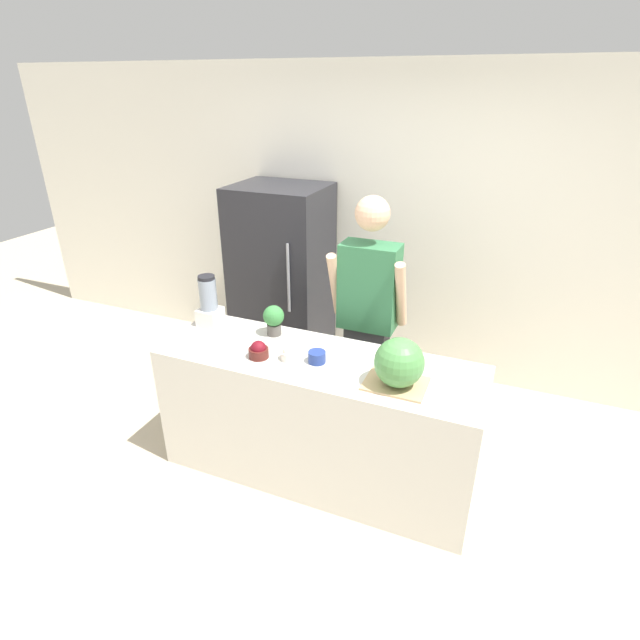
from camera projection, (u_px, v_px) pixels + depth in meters
name	position (u px, v px, depth m)	size (l,w,h in m)	color
ground_plane	(298.00, 503.00, 3.18)	(14.00, 14.00, 0.00)	beige
wall_back	(393.00, 228.00, 4.27)	(8.00, 0.06, 2.60)	white
counter_island	(318.00, 418.00, 3.26)	(2.04, 0.65, 0.89)	beige
refrigerator	(282.00, 280.00, 4.46)	(0.78, 0.69, 1.66)	#232328
person	(368.00, 317.00, 3.53)	(0.54, 0.28, 1.78)	#333338
cutting_board	(396.00, 384.00, 2.80)	(0.35, 0.27, 0.01)	tan
watermelon	(399.00, 363.00, 2.72)	(0.28, 0.28, 0.28)	#4C8C47
bowl_cherries	(259.00, 351.00, 3.06)	(0.12, 0.12, 0.11)	#511E19
bowl_cream	(290.00, 353.00, 3.04)	(0.11, 0.11, 0.10)	white
bowl_small_blue	(317.00, 357.00, 3.01)	(0.11, 0.11, 0.07)	navy
blender	(209.00, 303.00, 3.43)	(0.15, 0.15, 0.36)	silver
potted_plant	(274.00, 319.00, 3.31)	(0.14, 0.14, 0.21)	#514C47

